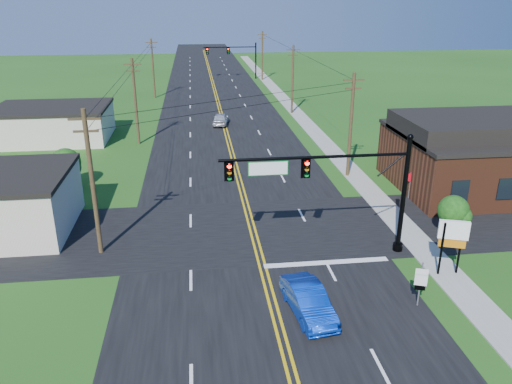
{
  "coord_description": "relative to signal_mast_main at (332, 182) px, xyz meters",
  "views": [
    {
      "loc": [
        -3.36,
        -18.36,
        14.69
      ],
      "look_at": [
        0.16,
        10.0,
        3.57
      ],
      "focal_mm": 35.0,
      "sensor_mm": 36.0,
      "label": 1
    }
  ],
  "objects": [
    {
      "name": "blue_car",
      "position": [
        -2.57,
        -5.9,
        -4.01
      ],
      "size": [
        2.2,
        4.68,
        1.48
      ],
      "primitive_type": "imported",
      "rotation": [
        0.0,
        0.0,
        0.14
      ],
      "color": "#0831B0",
      "rests_on": "ground"
    },
    {
      "name": "utility_pole_left_a",
      "position": [
        -13.84,
        2.0,
        -0.03
      ],
      "size": [
        1.8,
        0.28,
        9.0
      ],
      "color": "#332617",
      "rests_on": "ground"
    },
    {
      "name": "utility_pole_left_c",
      "position": [
        -13.84,
        54.0,
        -0.03
      ],
      "size": [
        1.8,
        0.28,
        9.0
      ],
      "color": "#332617",
      "rests_on": "ground"
    },
    {
      "name": "pylon_sign",
      "position": [
        6.16,
        -3.1,
        -2.31
      ],
      "size": [
        1.61,
        0.74,
        3.34
      ],
      "rotation": [
        0.0,
        0.0,
        -0.33
      ],
      "color": "black",
      "rests_on": "ground"
    },
    {
      "name": "ground",
      "position": [
        -4.34,
        -8.0,
        -4.75
      ],
      "size": [
        260.0,
        260.0,
        0.0
      ],
      "primitive_type": "plane",
      "color": "#1F4914",
      "rests_on": "ground"
    },
    {
      "name": "signal_mast_main",
      "position": [
        0.0,
        0.0,
        0.0
      ],
      "size": [
        11.3,
        0.6,
        7.48
      ],
      "color": "black",
      "rests_on": "ground"
    },
    {
      "name": "cream_bldg_far",
      "position": [
        -23.34,
        30.0,
        -2.89
      ],
      "size": [
        12.2,
        9.2,
        3.7
      ],
      "color": "beige",
      "rests_on": "ground"
    },
    {
      "name": "route_sign",
      "position": [
        3.16,
        -5.9,
        -3.29
      ],
      "size": [
        0.6,
        0.25,
        2.51
      ],
      "rotation": [
        0.0,
        0.0,
        -0.35
      ],
      "color": "slate",
      "rests_on": "ground"
    },
    {
      "name": "road_main",
      "position": [
        -4.34,
        42.0,
        -4.73
      ],
      "size": [
        16.0,
        220.0,
        0.04
      ],
      "primitive_type": "cube",
      "color": "black",
      "rests_on": "ground"
    },
    {
      "name": "stop_sign",
      "position": [
        8.66,
        8.17,
        -3.18
      ],
      "size": [
        0.77,
        0.15,
        2.18
      ],
      "rotation": [
        0.0,
        0.0,
        -0.15
      ],
      "color": "slate",
      "rests_on": "ground"
    },
    {
      "name": "tree_left",
      "position": [
        -18.34,
        14.0,
        -2.59
      ],
      "size": [
        2.4,
        2.4,
        3.37
      ],
      "color": "#332617",
      "rests_on": "ground"
    },
    {
      "name": "sidewalk",
      "position": [
        6.16,
        32.0,
        -4.71
      ],
      "size": [
        2.0,
        160.0,
        0.08
      ],
      "primitive_type": "cube",
      "color": "gray",
      "rests_on": "ground"
    },
    {
      "name": "brick_building",
      "position": [
        15.66,
        10.0,
        -2.4
      ],
      "size": [
        14.2,
        11.2,
        4.7
      ],
      "color": "#542818",
      "rests_on": "ground"
    },
    {
      "name": "utility_pole_right_b",
      "position": [
        5.46,
        40.0,
        -0.03
      ],
      "size": [
        1.8,
        0.28,
        9.0
      ],
      "color": "#332617",
      "rests_on": "ground"
    },
    {
      "name": "utility_pole_right_c",
      "position": [
        5.46,
        70.0,
        -0.03
      ],
      "size": [
        1.8,
        0.28,
        9.0
      ],
      "color": "#332617",
      "rests_on": "ground"
    },
    {
      "name": "tree_right_back",
      "position": [
        11.66,
        18.0,
        -2.15
      ],
      "size": [
        3.0,
        3.0,
        4.1
      ],
      "color": "#332617",
      "rests_on": "ground"
    },
    {
      "name": "distant_car",
      "position": [
        -4.56,
        34.44,
        -4.01
      ],
      "size": [
        2.43,
        4.57,
        1.48
      ],
      "primitive_type": "imported",
      "rotation": [
        0.0,
        0.0,
        2.98
      ],
      "color": "silver",
      "rests_on": "ground"
    },
    {
      "name": "shrub_corner",
      "position": [
        8.66,
        1.5,
        -2.9
      ],
      "size": [
        2.0,
        2.0,
        2.86
      ],
      "color": "#332617",
      "rests_on": "ground"
    },
    {
      "name": "road_cross",
      "position": [
        -4.34,
        4.0,
        -4.73
      ],
      "size": [
        70.0,
        10.0,
        0.04
      ],
      "primitive_type": "cube",
      "color": "black",
      "rests_on": "ground"
    },
    {
      "name": "signal_mast_far",
      "position": [
        0.1,
        72.0,
        -0.2
      ],
      "size": [
        10.98,
        0.6,
        7.48
      ],
      "color": "black",
      "rests_on": "ground"
    },
    {
      "name": "utility_pole_left_b",
      "position": [
        -13.84,
        27.0,
        -0.03
      ],
      "size": [
        1.8,
        0.28,
        9.0
      ],
      "color": "#332617",
      "rests_on": "ground"
    },
    {
      "name": "utility_pole_right_a",
      "position": [
        5.46,
        14.0,
        -0.03
      ],
      "size": [
        1.8,
        0.28,
        9.0
      ],
      "color": "#332617",
      "rests_on": "ground"
    }
  ]
}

